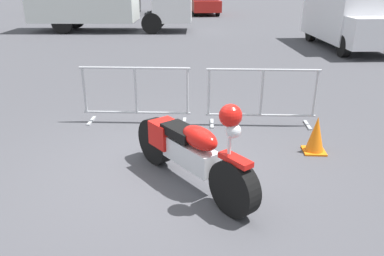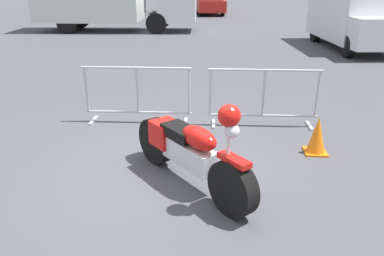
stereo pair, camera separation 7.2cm
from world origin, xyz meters
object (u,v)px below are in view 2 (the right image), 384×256
object	(u,v)px
parked_car_silver	(59,2)
traffic_cone	(317,136)
motorcycle	(190,150)
crowd_barrier_far	(263,97)
parked_car_red	(209,3)
parked_car_green	(170,3)
pedestrian	(161,12)
crowd_barrier_near	(138,94)
delivery_van	(354,14)
parked_car_black	(132,2)
parked_car_white	(97,2)

from	to	relation	value
parked_car_silver	traffic_cone	size ratio (longest dim) A/B	8.00
motorcycle	crowd_barrier_far	world-z (taller)	motorcycle
parked_car_silver	parked_car_red	world-z (taller)	parked_car_silver
crowd_barrier_far	parked_car_red	size ratio (longest dim) A/B	0.43
parked_car_silver	parked_car_green	distance (m)	8.17
parked_car_silver	parked_car_green	bearing A→B (deg)	-99.90
parked_car_silver	parked_car_red	size ratio (longest dim) A/B	1.00
pedestrian	traffic_cone	world-z (taller)	pedestrian
crowd_barrier_near	parked_car_red	world-z (taller)	parked_car_red
motorcycle	parked_car_red	bearing A→B (deg)	140.00
delivery_van	traffic_cone	bearing A→B (deg)	-25.72
parked_car_black	pedestrian	xyz separation A→B (m)	(3.43, -8.86, 0.16)
parked_car_red	motorcycle	bearing A→B (deg)	172.25
parked_car_black	pedestrian	distance (m)	9.50
crowd_barrier_far	parked_car_black	world-z (taller)	parked_car_black
traffic_cone	parked_car_white	bearing A→B (deg)	115.31
crowd_barrier_near	parked_car_silver	bearing A→B (deg)	115.94
parked_car_white	delivery_van	bearing A→B (deg)	-142.15
crowd_barrier_far	parked_car_black	bearing A→B (deg)	108.89
crowd_barrier_far	delivery_van	distance (m)	9.37
motorcycle	delivery_van	world-z (taller)	delivery_van
parked_car_black	parked_car_red	distance (m)	5.45
motorcycle	parked_car_green	world-z (taller)	parked_car_green
crowd_barrier_near	parked_car_green	world-z (taller)	parked_car_green
parked_car_white	traffic_cone	distance (m)	24.93
delivery_van	parked_car_red	xyz separation A→B (m)	(-5.86, 12.70, -0.47)
crowd_barrier_far	parked_car_white	bearing A→B (deg)	114.81
motorcycle	crowd_barrier_far	size ratio (longest dim) A/B	0.93
delivery_van	parked_car_silver	xyz separation A→B (m)	(-16.75, 12.86, -0.47)
crowd_barrier_near	delivery_van	distance (m)	10.59
crowd_barrier_far	pedestrian	xyz separation A→B (m)	(-3.76, 12.16, 0.37)
crowd_barrier_near	parked_car_silver	distance (m)	23.63
delivery_van	parked_car_silver	bearing A→B (deg)	-133.65
pedestrian	parked_car_red	bearing A→B (deg)	97.51
delivery_van	traffic_cone	xyz separation A→B (m)	(-3.37, -9.48, -0.95)
crowd_barrier_near	parked_car_white	xyz separation A→B (m)	(-7.61, 21.45, 0.21)
delivery_van	parked_car_silver	size ratio (longest dim) A/B	1.10
parked_car_white	pedestrian	bearing A→B (deg)	-155.70
crowd_barrier_near	pedestrian	bearing A→B (deg)	96.86
parked_car_green	delivery_van	bearing A→B (deg)	-155.29
motorcycle	traffic_cone	bearing A→B (deg)	78.93
crowd_barrier_near	parked_car_white	bearing A→B (deg)	109.54
crowd_barrier_far	pedestrian	size ratio (longest dim) A/B	1.19
motorcycle	traffic_cone	distance (m)	2.20
parked_car_green	traffic_cone	xyz separation A→B (m)	(5.21, -22.24, -0.45)
crowd_barrier_far	pedestrian	bearing A→B (deg)	107.20
parked_car_green	traffic_cone	size ratio (longest dim) A/B	7.71
motorcycle	delivery_van	size ratio (longest dim) A/B	0.36
delivery_van	pedestrian	size ratio (longest dim) A/B	3.07
parked_car_black	parked_car_red	xyz separation A→B (m)	(5.45, 0.08, 0.01)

